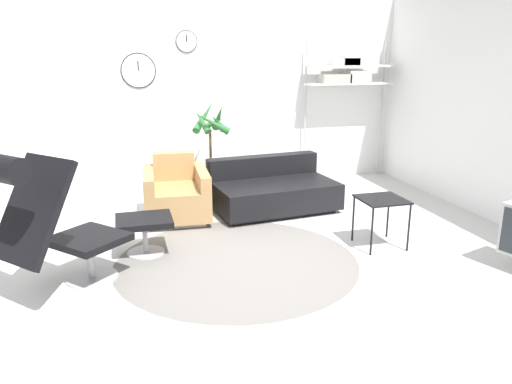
# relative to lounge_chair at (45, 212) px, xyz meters

# --- Properties ---
(ground_plane) EXTENTS (12.00, 12.00, 0.00)m
(ground_plane) POSITION_rel_lounge_chair_xyz_m (1.60, 0.37, -0.71)
(ground_plane) COLOR silver
(wall_back) EXTENTS (12.00, 0.09, 2.80)m
(wall_back) POSITION_rel_lounge_chair_xyz_m (1.59, 3.16, 0.69)
(wall_back) COLOR white
(wall_back) RESTS_ON ground_plane
(round_rug) EXTENTS (2.28, 2.28, 0.01)m
(round_rug) POSITION_rel_lounge_chair_xyz_m (1.57, 0.27, -0.71)
(round_rug) COLOR slate
(round_rug) RESTS_ON ground_plane
(lounge_chair) EXTENTS (1.14, 1.11, 1.22)m
(lounge_chair) POSITION_rel_lounge_chair_xyz_m (0.00, 0.00, 0.00)
(lounge_chair) COLOR #BCBCC1
(lounge_chair) RESTS_ON ground_plane
(ottoman) EXTENTS (0.53, 0.45, 0.37)m
(ottoman) POSITION_rel_lounge_chair_xyz_m (0.76, 0.70, -0.43)
(ottoman) COLOR #BCBCC1
(ottoman) RESTS_ON ground_plane
(armchair_red) EXTENTS (0.78, 0.91, 0.73)m
(armchair_red) POSITION_rel_lounge_chair_xyz_m (1.18, 1.70, -0.43)
(armchair_red) COLOR silver
(armchair_red) RESTS_ON ground_plane
(couch_low) EXTENTS (1.56, 1.08, 0.62)m
(couch_low) POSITION_rel_lounge_chair_xyz_m (2.38, 1.75, -0.48)
(couch_low) COLOR black
(couch_low) RESTS_ON ground_plane
(side_table) EXTENTS (0.44, 0.44, 0.50)m
(side_table) POSITION_rel_lounge_chair_xyz_m (3.06, 0.28, -0.27)
(side_table) COLOR black
(side_table) RESTS_ON ground_plane
(potted_plant) EXTENTS (0.49, 0.51, 1.27)m
(potted_plant) POSITION_rel_lounge_chair_xyz_m (1.76, 2.60, -0.08)
(potted_plant) COLOR brown
(potted_plant) RESTS_ON ground_plane
(shelf_unit) EXTENTS (1.32, 0.28, 2.02)m
(shelf_unit) POSITION_rel_lounge_chair_xyz_m (3.90, 2.92, 0.89)
(shelf_unit) COLOR #BCBCC1
(shelf_unit) RESTS_ON ground_plane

